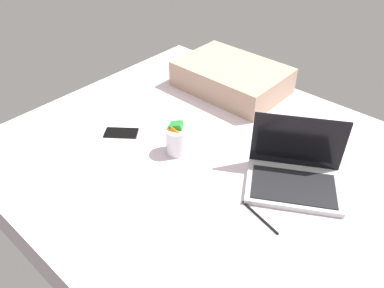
{
  "coord_description": "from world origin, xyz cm",
  "views": [
    {
      "loc": [
        63.28,
        -89.48,
        112.76
      ],
      "look_at": [
        -12.12,
        -5.02,
        24.0
      ],
      "focal_mm": 34.83,
      "sensor_mm": 36.0,
      "label": 1
    }
  ],
  "objects_px": {
    "laptop": "(294,173)",
    "pillow": "(232,77)",
    "cell_phone": "(121,133)",
    "snack_cup": "(177,139)"
  },
  "relations": [
    {
      "from": "pillow",
      "to": "cell_phone",
      "type": "bearing_deg",
      "value": -100.62
    },
    {
      "from": "cell_phone",
      "to": "laptop",
      "type": "bearing_deg",
      "value": 69.59
    },
    {
      "from": "laptop",
      "to": "cell_phone",
      "type": "bearing_deg",
      "value": 167.46
    },
    {
      "from": "cell_phone",
      "to": "pillow",
      "type": "bearing_deg",
      "value": 131.14
    },
    {
      "from": "laptop",
      "to": "cell_phone",
      "type": "height_order",
      "value": "laptop"
    },
    {
      "from": "snack_cup",
      "to": "cell_phone",
      "type": "relative_size",
      "value": 0.98
    },
    {
      "from": "snack_cup",
      "to": "cell_phone",
      "type": "height_order",
      "value": "snack_cup"
    },
    {
      "from": "laptop",
      "to": "pillow",
      "type": "relative_size",
      "value": 0.77
    },
    {
      "from": "snack_cup",
      "to": "pillow",
      "type": "bearing_deg",
      "value": 104.73
    },
    {
      "from": "cell_phone",
      "to": "pillow",
      "type": "distance_m",
      "value": 0.63
    }
  ]
}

